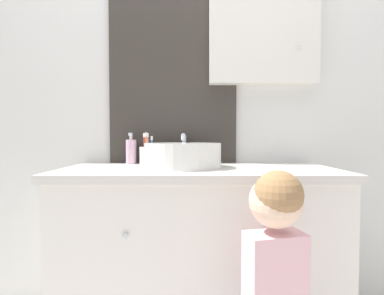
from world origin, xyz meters
TOP-DOWN VIEW (x-y plane):
  - wall_back at (0.02, 0.62)m, footprint 3.20×0.18m
  - vanity_counter at (0.00, 0.31)m, footprint 1.30×0.59m
  - sink_basin at (-0.08, 0.33)m, footprint 0.37×0.42m
  - toothbrush_holder at (-0.27, 0.48)m, footprint 0.09×0.09m
  - soap_dispenser at (-0.37, 0.52)m, footprint 0.06×0.06m
  - child_figure at (0.24, -0.17)m, footprint 0.21×0.44m

SIDE VIEW (x-z plane):
  - vanity_counter at x=0.00m, z-range 0.00..0.85m
  - child_figure at x=0.24m, z-range 0.11..1.00m
  - toothbrush_holder at x=-0.27m, z-range 0.81..0.98m
  - sink_basin at x=-0.08m, z-range 0.82..0.99m
  - soap_dispenser at x=-0.37m, z-range 0.83..1.00m
  - wall_back at x=0.02m, z-range 0.03..2.53m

